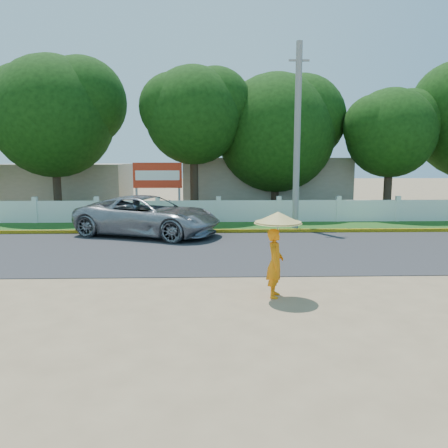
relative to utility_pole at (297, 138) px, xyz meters
name	(u,v)px	position (x,y,z in m)	size (l,w,h in m)	color
ground	(226,289)	(-3.45, -9.19, -4.07)	(120.00, 120.00, 0.00)	#9E8460
road	(222,250)	(-3.45, -4.69, -4.06)	(60.00, 7.00, 0.02)	#38383A
grass_verge	(219,227)	(-3.45, 0.56, -4.05)	(60.00, 3.50, 0.03)	#2D601E
curb	(220,231)	(-3.45, -1.14, -3.99)	(40.00, 0.18, 0.16)	yellow
fence	(219,211)	(-3.45, 2.01, -3.52)	(40.00, 0.10, 1.10)	silver
building_near	(263,183)	(-0.45, 8.81, -2.47)	(10.00, 6.00, 3.20)	#B7AD99
building_far	(66,185)	(-13.45, 9.81, -2.67)	(8.00, 5.00, 2.80)	#B7AD99
utility_pole	(297,138)	(0.00, 0.00, 0.00)	(0.28, 0.28, 8.14)	gray
vehicle	(148,216)	(-6.41, -1.68, -3.24)	(2.74, 5.94, 1.65)	gray
monk_with_parasol	(276,242)	(-2.34, -9.84, -2.78)	(1.08, 1.08, 1.97)	orange
billboard	(158,178)	(-6.57, 3.10, -1.93)	(2.50, 0.13, 2.95)	gray
tree_row	(282,125)	(0.11, 4.89, 0.89)	(40.29, 7.62, 8.97)	#473828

